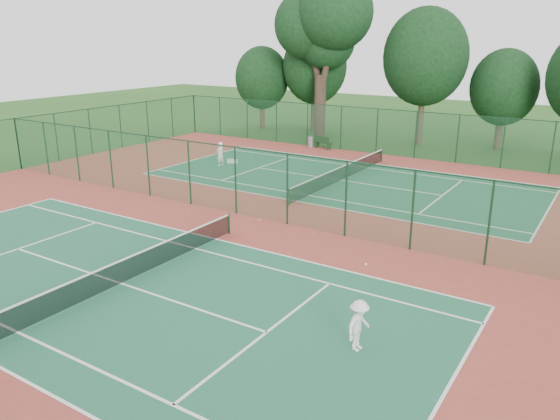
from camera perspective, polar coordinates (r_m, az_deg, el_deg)
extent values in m
plane|color=#245219|center=(27.22, -1.99, -0.91)|extent=(120.00, 120.00, 0.00)
cube|color=brown|center=(27.22, -1.99, -0.90)|extent=(40.00, 36.00, 0.01)
cube|color=#1D5E3F|center=(20.97, -16.18, -7.42)|extent=(23.77, 10.97, 0.01)
cube|color=#1C583A|center=(34.70, 6.47, 3.09)|extent=(23.77, 10.97, 0.01)
cube|color=#18482C|center=(42.45, 12.02, 7.87)|extent=(40.00, 0.02, 3.50)
cube|color=#13361D|center=(42.21, 12.17, 10.16)|extent=(40.00, 0.05, 0.05)
cube|color=#174526|center=(41.26, -25.71, 6.25)|extent=(0.02, 36.00, 3.50)
cube|color=#13361D|center=(41.01, -26.02, 8.59)|extent=(0.05, 36.00, 0.05)
cube|color=#1C542C|center=(26.72, -2.03, 2.65)|extent=(40.00, 0.02, 3.50)
cube|color=#12331D|center=(26.33, -2.07, 6.25)|extent=(40.00, 0.05, 0.05)
cylinder|color=#12331E|center=(25.09, -5.37, -1.44)|extent=(0.10, 0.10, 0.97)
cube|color=black|center=(20.78, -16.29, -6.24)|extent=(0.02, 12.80, 0.85)
cube|color=silver|center=(20.62, -16.40, -5.14)|extent=(0.04, 12.80, 0.06)
cylinder|color=#163E1F|center=(29.16, 0.90, 1.36)|extent=(0.10, 0.10, 0.97)
cylinder|color=#163E1F|center=(40.30, 10.57, 5.62)|extent=(0.10, 0.10, 0.97)
cube|color=black|center=(34.58, 6.50, 3.85)|extent=(0.02, 12.80, 0.85)
cube|color=silver|center=(34.48, 6.53, 4.55)|extent=(0.04, 12.80, 0.06)
imported|color=silver|center=(16.05, 8.24, -11.85)|extent=(0.69, 1.06, 1.55)
imported|color=white|center=(38.53, -6.26, 5.84)|extent=(0.47, 0.66, 1.68)
cylinder|color=gray|center=(45.09, 3.21, 7.12)|extent=(0.66, 0.66, 0.91)
cube|color=black|center=(45.14, 3.92, 6.85)|extent=(0.19, 0.44, 0.49)
cube|color=black|center=(44.28, 5.14, 6.61)|extent=(0.19, 0.44, 0.49)
cube|color=black|center=(44.66, 4.53, 7.06)|extent=(1.68, 0.84, 0.05)
cube|color=black|center=(44.46, 4.35, 7.34)|extent=(1.58, 0.46, 0.49)
cube|color=silver|center=(39.44, -5.00, 5.09)|extent=(0.78, 0.48, 0.27)
sphere|color=#BFDF34|center=(26.93, -2.17, -1.02)|extent=(0.07, 0.07, 0.07)
sphere|color=gold|center=(25.09, 3.55, -2.47)|extent=(0.06, 0.06, 0.06)
sphere|color=gold|center=(29.00, -9.66, 0.10)|extent=(0.07, 0.07, 0.07)
cylinder|color=#32231B|center=(49.35, 4.19, 10.72)|extent=(1.02, 1.02, 5.55)
cylinder|color=#32231B|center=(49.67, 3.59, 15.59)|extent=(1.88, 0.55, 5.51)
cylinder|color=#32231B|center=(48.46, 5.10, 15.84)|extent=(1.76, 0.52, 5.98)
sphere|color=black|center=(49.97, 2.97, 18.79)|extent=(5.91, 5.91, 5.91)
sphere|color=black|center=(48.23, 5.84, 19.87)|extent=(6.28, 6.28, 6.28)
sphere|color=black|center=(49.56, 4.97, 17.16)|extent=(4.81, 4.81, 4.81)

